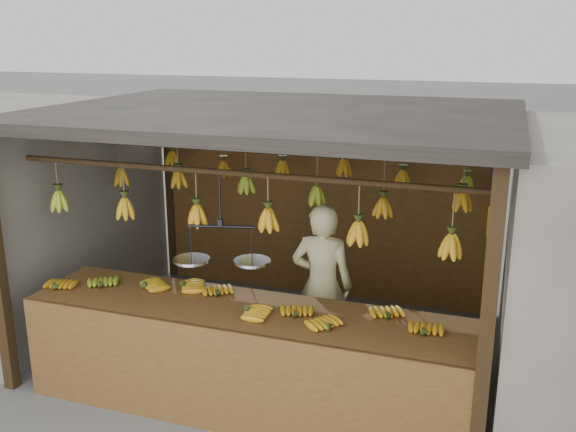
% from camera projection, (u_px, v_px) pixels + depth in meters
% --- Properties ---
extents(ground, '(80.00, 80.00, 0.00)m').
position_uv_depth(ground, '(278.00, 347.00, 6.51)').
color(ground, '#5B5B57').
extents(stall, '(4.30, 3.30, 2.40)m').
position_uv_depth(stall, '(289.00, 149.00, 6.27)').
color(stall, black).
rests_on(stall, ground).
extents(counter, '(3.75, 0.85, 0.96)m').
position_uv_depth(counter, '(242.00, 336.00, 5.15)').
color(counter, brown).
rests_on(counter, ground).
extents(hanging_bananas, '(3.60, 2.23, 0.40)m').
position_uv_depth(hanging_bananas, '(278.00, 191.00, 6.08)').
color(hanging_bananas, '#92A523').
rests_on(hanging_bananas, ground).
extents(balance_scale, '(0.79, 0.43, 0.76)m').
position_uv_depth(balance_scale, '(222.00, 257.00, 5.29)').
color(balance_scale, black).
rests_on(balance_scale, ground).
extents(vendor, '(0.60, 0.42, 1.58)m').
position_uv_depth(vendor, '(322.00, 286.00, 5.99)').
color(vendor, beige).
rests_on(vendor, ground).
extents(bag_bundles, '(0.08, 0.26, 1.35)m').
position_uv_depth(bag_bundles, '(491.00, 233.00, 6.85)').
color(bag_bundles, '#1426BF').
rests_on(bag_bundles, ground).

